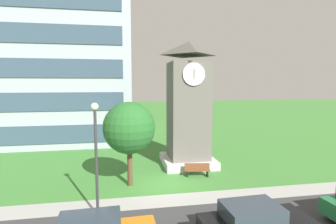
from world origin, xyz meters
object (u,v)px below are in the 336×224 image
at_px(street_lamp, 96,147).
at_px(parked_car_black, 255,224).
at_px(tree_by_building, 129,128).
at_px(park_bench, 197,170).
at_px(clock_tower, 188,111).

xyz_separation_m(street_lamp, parked_car_black, (6.52, -3.46, -2.65)).
relative_size(tree_by_building, parked_car_black, 1.17).
distance_m(park_bench, tree_by_building, 5.84).
height_order(park_bench, parked_car_black, parked_car_black).
height_order(clock_tower, tree_by_building, clock_tower).
height_order(clock_tower, parked_car_black, clock_tower).
relative_size(street_lamp, tree_by_building, 1.04).
bearing_deg(clock_tower, parked_car_black, -89.77).
xyz_separation_m(clock_tower, park_bench, (-0.02, -2.75, -3.89)).
bearing_deg(street_lamp, parked_car_black, -27.92).
bearing_deg(tree_by_building, park_bench, 10.46).
relative_size(park_bench, street_lamp, 0.33).
distance_m(street_lamp, parked_car_black, 7.85).
relative_size(park_bench, parked_car_black, 0.40).
xyz_separation_m(tree_by_building, parked_car_black, (4.82, -7.21, -2.88)).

